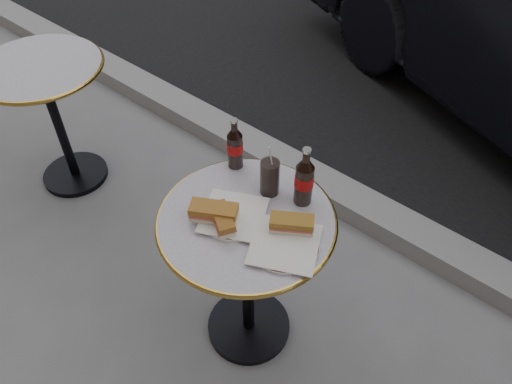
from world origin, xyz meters
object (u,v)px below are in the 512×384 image
Objects in this scene: plate_right at (285,246)px; plate_left at (234,216)px; cola_bottle_left at (235,143)px; bistro_table at (248,280)px; cola_glass at (270,177)px; cola_bottle_right at (305,176)px.

plate_left is at bearing -176.93° from plate_right.
plate_left is 0.28m from cola_bottle_left.
cola_glass reaches higher than bistro_table.
cola_glass is at bearing 84.81° from plate_left.
cola_bottle_right reaches higher than plate_left.
cola_bottle_left is 0.19m from cola_glass.
cola_bottle_left is at bearing 153.25° from plate_right.
plate_right is 0.26m from cola_glass.
plate_right is (0.21, 0.01, 0.00)m from plate_left.
bistro_table is at bearing -82.42° from cola_glass.
cola_glass reaches higher than plate_right.
cola_glass is (0.18, -0.03, -0.03)m from cola_bottle_left.
cola_bottle_right is at bearing 18.58° from cola_glass.
cola_glass is (0.02, 0.17, 0.07)m from plate_left.
cola_bottle_right is 0.13m from cola_glass.
bistro_table is 0.54m from cola_bottle_left.
cola_bottle_right reaches higher than cola_glass.
plate_left is (-0.04, -0.03, 0.37)m from bistro_table.
bistro_table is at bearing 175.08° from plate_right.
cola_glass is at bearing -8.62° from cola_bottle_left.
plate_left is at bearing -121.78° from cola_bottle_right.
cola_bottle_right is at bearing 62.68° from bistro_table.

